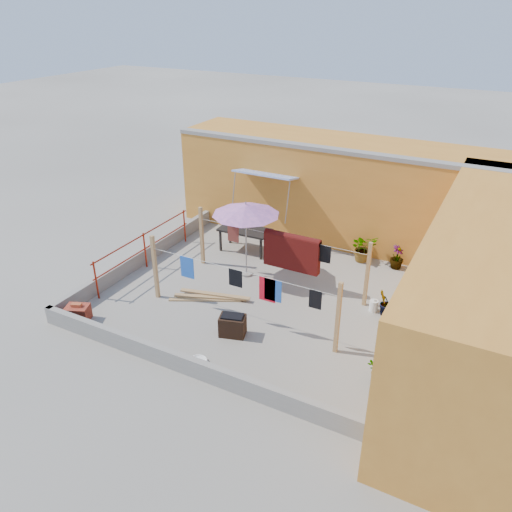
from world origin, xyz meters
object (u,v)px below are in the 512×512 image
Objects in this scene: water_jug_a at (374,306)px; plant_back_a at (363,248)px; water_jug_b at (414,302)px; green_hose at (423,288)px; patio_umbrella at (246,210)px; white_basin at (198,362)px; brick_stack at (78,313)px; brazier at (233,325)px; outdoor_table at (245,231)px.

plant_back_a is at bearing 112.83° from water_jug_a.
water_jug_b reaches higher than green_hose.
plant_back_a reaches higher than water_jug_b.
white_basin is at bearing -76.28° from patio_umbrella.
patio_umbrella reaches higher than green_hose.
green_hose is at bearing 61.84° from water_jug_a.
brick_stack is at bearing -122.80° from patio_umbrella.
patio_umbrella is 3.42m from brazier.
patio_umbrella is at bearing 177.65° from water_jug_a.
water_jug_b is (3.68, 4.53, 0.10)m from white_basin.
white_basin is (-0.15, -1.27, -0.23)m from brazier.
outdoor_table reaches higher than brazier.
brick_stack reaches higher than green_hose.
green_hose is at bearing 55.97° from white_basin.
water_jug_a is at bearing -67.17° from plant_back_a.
brick_stack reaches higher than water_jug_a.
plant_back_a reaches higher than green_hose.
white_basin is at bearing -124.03° from green_hose.
water_jug_a is 0.40× the size of plant_back_a.
brick_stack is 7.41m from water_jug_a.
plant_back_a reaches higher than white_basin.
outdoor_table is 3.46× the size of green_hose.
white_basin is at bearing -105.13° from plant_back_a.
white_basin is 1.33× the size of water_jug_b.
water_jug_b reaches higher than white_basin.
brick_stack is 9.11m from green_hose.
white_basin is at bearing 0.00° from brick_stack.
white_basin is 4.75m from water_jug_a.
patio_umbrella reaches higher than white_basin.
water_jug_a is at bearing -18.08° from outdoor_table.
outdoor_table is at bearing 115.23° from brazier.
brazier is 2.13× the size of water_jug_b.
brazier is 1.99× the size of water_jug_a.
brazier is at bearing -130.09° from green_hose.
brick_stack is 3.89m from brazier.
brazier reaches higher than water_jug_a.
brazier is at bearing -64.77° from outdoor_table.
brazier is (3.68, 1.27, 0.06)m from brick_stack.
patio_umbrella is 6.91× the size of water_jug_a.
patio_umbrella is 3.63× the size of brick_stack.
brick_stack is (-2.56, -3.98, -1.81)m from patio_umbrella.
plant_back_a reaches higher than water_jug_a.
water_jug_b is 2.72m from plant_back_a.
plant_back_a is at bearing 155.83° from green_hose.
green_hose is at bearing -24.17° from plant_back_a.
green_hose is at bearing 49.91° from brazier.
patio_umbrella is at bearing 103.72° from white_basin.
brazier is at bearing 18.97° from brick_stack.
water_jug_b is (5.44, -0.79, -0.53)m from outdoor_table.
water_jug_b is 0.38× the size of plant_back_a.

